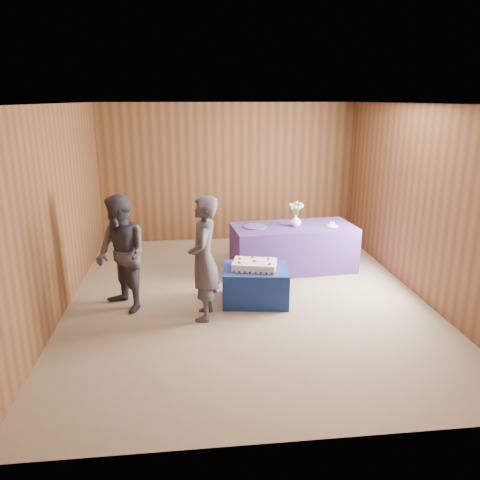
{
  "coord_description": "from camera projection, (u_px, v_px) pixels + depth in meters",
  "views": [
    {
      "loc": [
        -0.78,
        -6.2,
        2.76
      ],
      "look_at": [
        -0.08,
        0.1,
        0.84
      ],
      "focal_mm": 35.0,
      "sensor_mm": 36.0,
      "label": 1
    }
  ],
  "objects": [
    {
      "name": "guest_left",
      "position": [
        204.0,
        259.0,
        5.94
      ],
      "size": [
        0.46,
        0.64,
        1.62
      ],
      "primitive_type": "imported",
      "rotation": [
        0.0,
        0.0,
        -1.69
      ],
      "color": "#3D3C48",
      "rests_on": "ground"
    },
    {
      "name": "vase",
      "position": [
        296.0,
        221.0,
        7.66
      ],
      "size": [
        0.2,
        0.2,
        0.19
      ],
      "primitive_type": "imported",
      "rotation": [
        0.0,
        0.0,
        0.13
      ],
      "color": "white",
      "rests_on": "serving_table"
    },
    {
      "name": "platter",
      "position": [
        255.0,
        227.0,
        7.62
      ],
      "size": [
        0.51,
        0.51,
        0.02
      ],
      "primitive_type": "cylinder",
      "rotation": [
        0.0,
        0.0,
        0.47
      ],
      "color": "#5C4E9D",
      "rests_on": "serving_table"
    },
    {
      "name": "guest_right",
      "position": [
        121.0,
        254.0,
        6.17
      ],
      "size": [
        0.94,
        0.97,
        1.58
      ],
      "primitive_type": "imported",
      "rotation": [
        0.0,
        0.0,
        -0.92
      ],
      "color": "#383641",
      "rests_on": "ground"
    },
    {
      "name": "cake_slice",
      "position": [
        332.0,
        224.0,
        7.67
      ],
      "size": [
        0.09,
        0.08,
        0.09
      ],
      "rotation": [
        0.0,
        0.0,
        -0.29
      ],
      "color": "white",
      "rests_on": "plate"
    },
    {
      "name": "knife",
      "position": [
        339.0,
        228.0,
        7.58
      ],
      "size": [
        0.26,
        0.1,
        0.0
      ],
      "primitive_type": "cube",
      "rotation": [
        0.0,
        0.0,
        0.29
      ],
      "color": "#B2B2B7",
      "rests_on": "serving_table"
    },
    {
      "name": "plate",
      "position": [
        332.0,
        226.0,
        7.69
      ],
      "size": [
        0.2,
        0.2,
        0.01
      ],
      "primitive_type": "cylinder",
      "rotation": [
        0.0,
        0.0,
        -0.01
      ],
      "color": "white",
      "rests_on": "serving_table"
    },
    {
      "name": "ground",
      "position": [
        246.0,
        297.0,
        6.78
      ],
      "size": [
        6.0,
        6.0,
        0.0
      ],
      "primitive_type": "plane",
      "color": "gray",
      "rests_on": "ground"
    },
    {
      "name": "sheet_cake",
      "position": [
        255.0,
        265.0,
        6.47
      ],
      "size": [
        0.7,
        0.56,
        0.14
      ],
      "rotation": [
        0.0,
        0.0,
        -0.26
      ],
      "color": "white",
      "rests_on": "cake_table"
    },
    {
      "name": "serving_table",
      "position": [
        293.0,
        248.0,
        7.81
      ],
      "size": [
        2.07,
        1.07,
        0.75
      ],
      "primitive_type": "cube",
      "rotation": [
        0.0,
        0.0,
        0.09
      ],
      "color": "#522F82",
      "rests_on": "ground"
    },
    {
      "name": "flower_spray",
      "position": [
        296.0,
        205.0,
        7.59
      ],
      "size": [
        0.25,
        0.24,
        0.19
      ],
      "color": "#366E2C",
      "rests_on": "vase"
    },
    {
      "name": "cake_table",
      "position": [
        256.0,
        285.0,
        6.58
      ],
      "size": [
        0.98,
        0.81,
        0.5
      ],
      "primitive_type": "cube",
      "rotation": [
        0.0,
        0.0,
        -0.13
      ],
      "color": "navy",
      "rests_on": "ground"
    },
    {
      "name": "room_shell",
      "position": [
        247.0,
        173.0,
        6.25
      ],
      "size": [
        5.04,
        6.04,
        2.72
      ],
      "color": "brown",
      "rests_on": "ground"
    }
  ]
}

